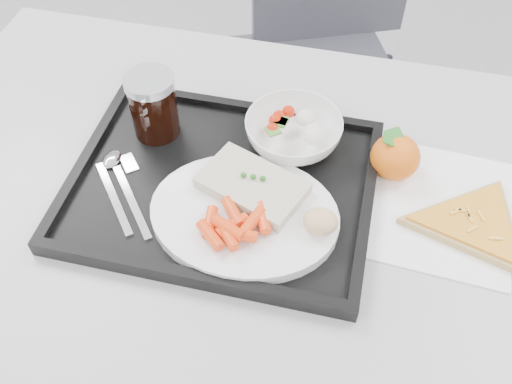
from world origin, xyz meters
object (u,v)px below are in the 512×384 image
Objects in this scene: salad_bowl at (293,132)px; tangerine at (395,157)px; chair at (323,36)px; pizza_slice at (473,224)px; tray at (222,186)px; cola_glass at (153,104)px; dinner_plate at (244,215)px; table at (262,234)px.

salad_bowl is 1.77× the size of tangerine.
chair is 3.70× the size of pizza_slice.
chair is 0.76m from tray.
chair reaches higher than cola_glass.
pizza_slice is at bearing -34.07° from tangerine.
cola_glass reaches higher than dinner_plate.
table is at bearing 65.22° from dinner_plate.
tray reaches higher than table.
table is 0.10m from tray.
chair reaches higher than salad_bowl.
chair is at bearing 90.50° from table.
salad_bowl is at bearing 5.83° from cola_glass.
tangerine is at bearing -4.89° from salad_bowl.
pizza_slice is (0.28, -0.10, -0.03)m from salad_bowl.
tray is 0.27m from tangerine.
tangerine is 0.34× the size of pizza_slice.
dinner_plate is 3.13× the size of tangerine.
dinner_plate is at bearing -167.69° from pizza_slice.
cola_glass is at bearing 171.69° from pizza_slice.
pizza_slice is (0.32, 0.07, -0.01)m from dinner_plate.
chair is 0.82m from dinner_plate.
table is 0.17m from salad_bowl.
tangerine reaches higher than pizza_slice.
dinner_plate is at bearing -49.34° from tray.
table is 0.76m from chair.
tangerine reaches higher than tray.
tray is (-0.06, -0.73, 0.22)m from chair.
pizza_slice is at bearing -8.31° from cola_glass.
chair is at bearing 113.41° from pizza_slice.
pizza_slice is (0.37, 0.01, 0.00)m from tray.
tray is 5.22× the size of tangerine.
cola_glass is (-0.22, -0.02, 0.03)m from salad_bowl.
cola_glass is 0.51m from pizza_slice.
chair is 2.07× the size of tray.
cola_glass is (-0.20, 0.11, 0.14)m from table.
pizza_slice reaches higher than table.
chair is (-0.01, 0.75, -0.15)m from table.
cola_glass is 0.38m from tangerine.
salad_bowl is at bearing 80.59° from table.
dinner_plate reaches higher than table.
chair is 8.61× the size of cola_glass.
cola_glass is at bearing -106.68° from chair.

